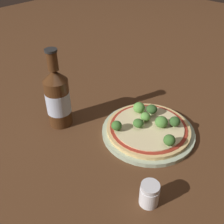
% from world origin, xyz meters
% --- Properties ---
extents(ground_plane, '(3.00, 3.00, 0.00)m').
position_xyz_m(ground_plane, '(0.00, 0.00, 0.00)').
color(ground_plane, '#4C2D19').
extents(plate, '(0.25, 0.25, 0.01)m').
position_xyz_m(plate, '(-0.00, 0.00, 0.01)').
color(plate, '#A3B293').
rests_on(plate, ground_plane).
extents(pizza, '(0.23, 0.23, 0.01)m').
position_xyz_m(pizza, '(-0.00, -0.00, 0.02)').
color(pizza, tan).
rests_on(pizza, plate).
extents(broccoli_floret_0, '(0.03, 0.03, 0.03)m').
position_xyz_m(broccoli_floret_0, '(0.05, -0.05, 0.04)').
color(broccoli_floret_0, '#6B8E51').
rests_on(broccoli_floret_0, pizza).
extents(broccoli_floret_1, '(0.03, 0.03, 0.03)m').
position_xyz_m(broccoli_floret_1, '(-0.02, 0.02, 0.04)').
color(broccoli_floret_1, '#6B8E51').
rests_on(broccoli_floret_1, pizza).
extents(broccoli_floret_2, '(0.04, 0.04, 0.03)m').
position_xyz_m(broccoli_floret_2, '(0.02, -0.02, 0.04)').
color(broccoli_floret_2, '#6B8E51').
rests_on(broccoli_floret_2, pizza).
extents(broccoli_floret_3, '(0.03, 0.03, 0.03)m').
position_xyz_m(broccoli_floret_3, '(-0.03, -0.08, 0.04)').
color(broccoli_floret_3, '#6B8E51').
rests_on(broccoli_floret_3, pizza).
extents(broccoli_floret_4, '(0.03, 0.03, 0.03)m').
position_xyz_m(broccoli_floret_4, '(0.01, 0.02, 0.04)').
color(broccoli_floret_4, '#6B8E51').
rests_on(broccoli_floret_4, pizza).
extents(broccoli_floret_5, '(0.03, 0.03, 0.03)m').
position_xyz_m(broccoli_floret_5, '(0.05, 0.03, 0.04)').
color(broccoli_floret_5, '#6B8E51').
rests_on(broccoli_floret_5, pizza).
extents(broccoli_floret_6, '(0.03, 0.03, 0.03)m').
position_xyz_m(broccoli_floret_6, '(0.03, 0.06, 0.04)').
color(broccoli_floret_6, '#6B8E51').
rests_on(broccoli_floret_6, pizza).
extents(broccoli_floret_7, '(0.03, 0.03, 0.03)m').
position_xyz_m(broccoli_floret_7, '(-0.07, 0.05, 0.04)').
color(broccoli_floret_7, '#6B8E51').
rests_on(broccoli_floret_7, pizza).
extents(beer_bottle, '(0.07, 0.07, 0.23)m').
position_xyz_m(beer_bottle, '(-0.13, 0.21, 0.09)').
color(beer_bottle, '#472814').
rests_on(beer_bottle, ground_plane).
extents(pepper_shaker, '(0.04, 0.04, 0.06)m').
position_xyz_m(pepper_shaker, '(-0.18, -0.13, 0.03)').
color(pepper_shaker, silver).
rests_on(pepper_shaker, ground_plane).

